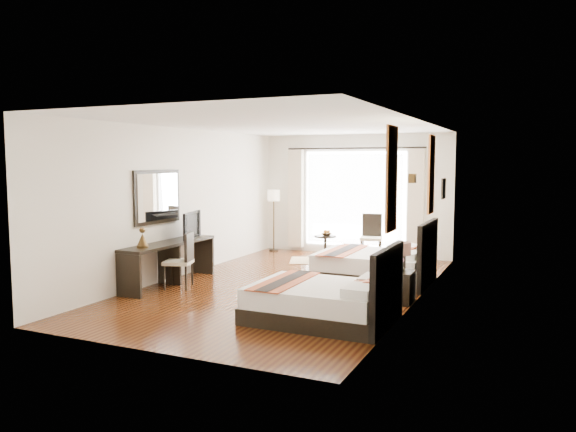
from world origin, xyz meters
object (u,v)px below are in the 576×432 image
at_px(floor_lamp, 274,200).
at_px(vase, 400,267).
at_px(television, 188,225).
at_px(bed_far, 377,265).
at_px(desk_chair, 180,271).
at_px(console_desk, 169,263).
at_px(side_table, 325,248).
at_px(bed_near, 326,301).
at_px(table_lamp, 402,251).
at_px(window_chair, 371,245).
at_px(nightstand, 400,287).
at_px(fruit_bowl, 327,234).

bearing_deg(floor_lamp, vase, -43.99).
relative_size(television, floor_lamp, 0.58).
height_order(bed_far, desk_chair, bed_far).
distance_m(bed_far, floor_lamp, 4.16).
distance_m(console_desk, desk_chair, 0.37).
bearing_deg(side_table, bed_near, -69.25).
xyz_separation_m(table_lamp, floor_lamp, (-3.99, 3.61, 0.47)).
relative_size(bed_far, table_lamp, 4.81).
bearing_deg(console_desk, window_chair, 57.60).
height_order(nightstand, floor_lamp, floor_lamp).
relative_size(table_lamp, floor_lamp, 0.28).
distance_m(television, desk_chair, 1.04).
height_order(nightstand, television, television).
relative_size(nightstand, desk_chair, 0.53).
bearing_deg(vase, table_lamp, 96.70).
bearing_deg(table_lamp, vase, -83.30).
bearing_deg(vase, desk_chair, -173.20).
bearing_deg(fruit_bowl, table_lamp, -50.85).
bearing_deg(side_table, console_desk, -115.60).
distance_m(vase, side_table, 3.97).
bearing_deg(floor_lamp, side_table, -24.29).
distance_m(bed_near, desk_chair, 3.14).
bearing_deg(window_chair, bed_near, -1.92).
bearing_deg(window_chair, fruit_bowl, -67.21).
xyz_separation_m(console_desk, window_chair, (2.54, 4.00, -0.07)).
bearing_deg(television, nightstand, -107.02).
distance_m(bed_near, fruit_bowl, 4.75).
relative_size(nightstand, floor_lamp, 0.34).
height_order(television, floor_lamp, floor_lamp).
distance_m(television, floor_lamp, 3.63).
bearing_deg(television, table_lamp, -104.89).
relative_size(vase, side_table, 0.26).
height_order(television, fruit_bowl, television).
relative_size(bed_far, desk_chair, 2.10).
height_order(vase, window_chair, window_chair).
relative_size(bed_near, window_chair, 1.90).
bearing_deg(console_desk, nightstand, 5.90).
distance_m(bed_far, television, 3.56).
bearing_deg(console_desk, floor_lamp, 89.58).
distance_m(nightstand, console_desk, 4.04).
bearing_deg(side_table, nightstand, -51.95).
bearing_deg(floor_lamp, television, -90.17).
distance_m(table_lamp, vase, 0.35).
distance_m(bed_far, nightstand, 1.54).
relative_size(desk_chair, fruit_bowl, 4.10).
bearing_deg(bed_near, side_table, 110.75).
distance_m(nightstand, fruit_bowl, 3.82).
xyz_separation_m(table_lamp, desk_chair, (-3.70, -0.72, -0.49)).
distance_m(table_lamp, floor_lamp, 5.40).
relative_size(bed_near, fruit_bowl, 8.16).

